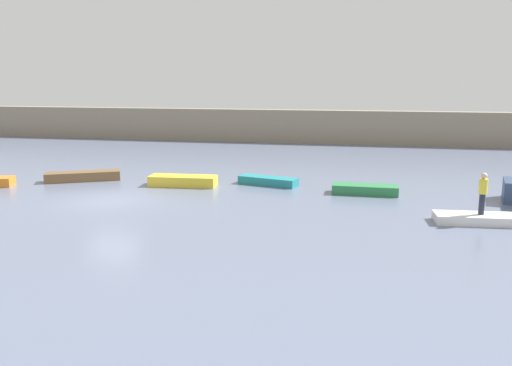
{
  "coord_description": "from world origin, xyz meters",
  "views": [
    {
      "loc": [
        11.12,
        -21.92,
        5.7
      ],
      "look_at": [
        6.23,
        3.0,
        0.49
      ],
      "focal_mm": 36.8,
      "sensor_mm": 36.0,
      "label": 1
    }
  ],
  "objects_px": {
    "rowboat_white": "(480,219)",
    "rowboat_yellow": "(183,181)",
    "rowboat_teal": "(268,181)",
    "rowboat_brown": "(83,176)",
    "person_yellow_shirt": "(483,191)",
    "rowboat_green": "(365,189)"
  },
  "relations": [
    {
      "from": "rowboat_brown",
      "to": "person_yellow_shirt",
      "type": "xyz_separation_m",
      "value": [
        19.67,
        -4.83,
        1.03
      ]
    },
    {
      "from": "rowboat_green",
      "to": "person_yellow_shirt",
      "type": "xyz_separation_m",
      "value": [
        4.41,
        -4.46,
        1.06
      ]
    },
    {
      "from": "rowboat_white",
      "to": "person_yellow_shirt",
      "type": "relative_size",
      "value": 2.11
    },
    {
      "from": "rowboat_teal",
      "to": "person_yellow_shirt",
      "type": "height_order",
      "value": "person_yellow_shirt"
    },
    {
      "from": "rowboat_teal",
      "to": "rowboat_white",
      "type": "height_order",
      "value": "rowboat_teal"
    },
    {
      "from": "rowboat_teal",
      "to": "rowboat_green",
      "type": "height_order",
      "value": "rowboat_green"
    },
    {
      "from": "person_yellow_shirt",
      "to": "rowboat_brown",
      "type": "bearing_deg",
      "value": 166.19
    },
    {
      "from": "rowboat_white",
      "to": "person_yellow_shirt",
      "type": "distance_m",
      "value": 1.11
    },
    {
      "from": "rowboat_white",
      "to": "person_yellow_shirt",
      "type": "xyz_separation_m",
      "value": [
        -0.0,
        0.0,
        1.11
      ]
    },
    {
      "from": "rowboat_white",
      "to": "rowboat_yellow",
      "type": "bearing_deg",
      "value": 157.54
    },
    {
      "from": "rowboat_yellow",
      "to": "rowboat_teal",
      "type": "distance_m",
      "value": 4.5
    },
    {
      "from": "rowboat_brown",
      "to": "person_yellow_shirt",
      "type": "bearing_deg",
      "value": -39.88
    },
    {
      "from": "rowboat_green",
      "to": "rowboat_white",
      "type": "relative_size",
      "value": 0.9
    },
    {
      "from": "rowboat_teal",
      "to": "rowboat_white",
      "type": "xyz_separation_m",
      "value": [
        9.45,
        -5.73,
        -0.03
      ]
    },
    {
      "from": "rowboat_yellow",
      "to": "rowboat_green",
      "type": "height_order",
      "value": "rowboat_yellow"
    },
    {
      "from": "person_yellow_shirt",
      "to": "rowboat_green",
      "type": "bearing_deg",
      "value": 134.68
    },
    {
      "from": "rowboat_brown",
      "to": "rowboat_teal",
      "type": "relative_size",
      "value": 1.25
    },
    {
      "from": "rowboat_yellow",
      "to": "rowboat_green",
      "type": "relative_size",
      "value": 1.11
    },
    {
      "from": "rowboat_teal",
      "to": "rowboat_yellow",
      "type": "bearing_deg",
      "value": -150.34
    },
    {
      "from": "rowboat_yellow",
      "to": "rowboat_green",
      "type": "distance_m",
      "value": 9.41
    },
    {
      "from": "rowboat_brown",
      "to": "rowboat_green",
      "type": "bearing_deg",
      "value": -27.47
    },
    {
      "from": "rowboat_brown",
      "to": "rowboat_yellow",
      "type": "bearing_deg",
      "value": -28.13
    }
  ]
}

